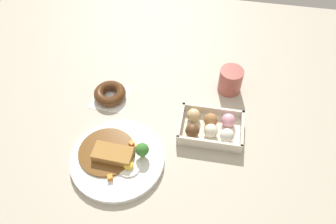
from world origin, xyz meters
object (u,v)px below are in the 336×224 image
object	(u,v)px
curry_plate	(117,158)
chocolate_ring_donut	(110,94)
coffee_mug	(230,80)
donut_box	(211,127)

from	to	relation	value
curry_plate	chocolate_ring_donut	world-z (taller)	curry_plate
curry_plate	coffee_mug	world-z (taller)	coffee_mug
donut_box	chocolate_ring_donut	size ratio (longest dim) A/B	1.53
chocolate_ring_donut	curry_plate	bearing A→B (deg)	110.75
chocolate_ring_donut	coffee_mug	world-z (taller)	coffee_mug
curry_plate	coffee_mug	bearing A→B (deg)	-131.65
curry_plate	coffee_mug	xyz separation A→B (m)	(-0.30, -0.34, 0.03)
donut_box	chocolate_ring_donut	world-z (taller)	donut_box
donut_box	chocolate_ring_donut	xyz separation A→B (m)	(0.34, -0.08, -0.01)
curry_plate	donut_box	xyz separation A→B (m)	(-0.26, -0.15, 0.01)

